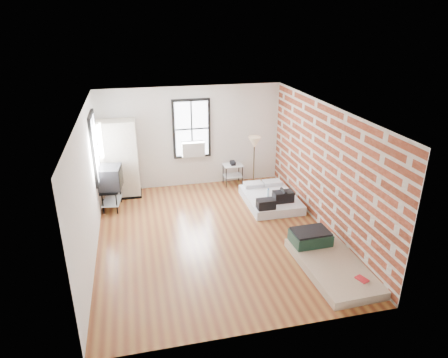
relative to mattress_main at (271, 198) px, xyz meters
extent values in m
plane|color=brown|center=(-1.75, -1.25, -0.15)|extent=(6.00, 6.00, 0.00)
cube|color=silver|center=(-1.75, 1.75, 1.25)|extent=(5.00, 0.01, 2.80)
cube|color=silver|center=(-1.75, -4.25, 1.25)|extent=(5.00, 0.01, 2.80)
cube|color=silver|center=(-4.25, -1.25, 1.25)|extent=(0.01, 6.00, 2.80)
cube|color=brown|center=(0.75, -1.25, 1.25)|extent=(0.02, 6.00, 2.80)
cube|color=white|center=(-1.75, -1.25, 2.65)|extent=(5.00, 6.00, 0.01)
cube|color=white|center=(-1.75, 1.70, 1.50)|extent=(0.90, 0.02, 1.50)
cube|color=black|center=(-2.23, 1.72, 1.50)|extent=(0.07, 0.08, 1.64)
cube|color=black|center=(-1.26, 1.72, 1.50)|extent=(0.07, 0.08, 1.64)
cube|color=black|center=(-1.75, 1.72, 2.29)|extent=(0.90, 0.08, 0.07)
cube|color=black|center=(-1.75, 1.72, 0.72)|extent=(0.90, 0.08, 0.07)
cube|color=black|center=(-1.75, 1.69, 1.50)|extent=(0.04, 0.02, 1.50)
cube|color=black|center=(-1.75, 1.69, 1.50)|extent=(0.90, 0.02, 0.04)
cube|color=beige|center=(-1.75, 1.58, 0.97)|extent=(0.62, 0.30, 0.40)
cube|color=white|center=(-4.20, 0.55, 1.50)|extent=(0.02, 0.90, 1.50)
cube|color=black|center=(-4.22, 0.06, 1.50)|extent=(0.08, 0.07, 1.64)
cube|color=black|center=(-4.22, 1.03, 1.50)|extent=(0.08, 0.07, 1.64)
cube|color=black|center=(-4.22, 0.55, 2.29)|extent=(0.08, 0.90, 0.07)
cube|color=black|center=(-4.22, 0.55, 0.72)|extent=(0.08, 0.90, 0.07)
cube|color=black|center=(-4.19, 0.55, 1.50)|extent=(0.02, 0.04, 1.50)
cube|color=black|center=(-4.19, 0.55, 1.50)|extent=(0.02, 0.90, 0.04)
cube|color=white|center=(0.00, 0.02, -0.04)|extent=(1.26, 1.70, 0.22)
cube|color=white|center=(-0.26, 0.69, 0.13)|extent=(0.49, 0.31, 0.11)
cube|color=white|center=(0.27, 0.69, 0.13)|extent=(0.49, 0.31, 0.11)
cube|color=black|center=(0.18, -0.38, 0.21)|extent=(0.49, 0.29, 0.27)
cylinder|color=black|center=(0.18, -0.38, 0.36)|extent=(0.07, 0.31, 0.07)
cube|color=black|center=(-0.36, -0.65, 0.19)|extent=(0.43, 0.27, 0.23)
cylinder|color=#C6EAFF|center=(-0.09, -0.02, 0.17)|extent=(0.06, 0.06, 0.20)
cylinder|color=#16469D|center=(-0.09, -0.02, 0.28)|extent=(0.03, 0.03, 0.03)
cube|color=tan|center=(0.20, -3.02, -0.07)|extent=(1.17, 2.13, 0.17)
cube|color=#153124|center=(0.07, -2.25, 0.14)|extent=(0.79, 0.58, 0.24)
cube|color=black|center=(0.07, -2.25, 0.28)|extent=(0.75, 0.53, 0.04)
cube|color=#AB1B23|center=(0.45, -3.62, 0.03)|extent=(0.21, 0.26, 0.03)
cube|color=black|center=(-3.75, 1.40, -0.12)|extent=(1.06, 0.63, 0.06)
cube|color=#F3E6CC|center=(-3.75, 1.40, 0.91)|extent=(1.02, 0.58, 2.00)
cylinder|color=black|center=(-0.87, 1.28, 0.14)|extent=(0.02, 0.02, 0.59)
cylinder|color=black|center=(-0.40, 1.29, 0.14)|extent=(0.02, 0.02, 0.59)
cylinder|color=black|center=(-0.88, 1.64, 0.14)|extent=(0.02, 0.02, 0.59)
cylinder|color=black|center=(-0.41, 1.65, 0.14)|extent=(0.02, 0.02, 0.59)
cube|color=silver|center=(-0.64, 1.47, 0.44)|extent=(0.54, 0.44, 0.02)
cube|color=silver|center=(-0.64, 1.47, 0.12)|extent=(0.52, 0.42, 0.02)
cube|color=black|center=(-0.64, 1.47, 0.50)|extent=(0.13, 0.20, 0.11)
cylinder|color=#2F250F|center=(-0.21, 0.86, -0.13)|extent=(0.22, 0.22, 0.03)
cylinder|color=#2F250F|center=(-0.21, 0.86, 0.55)|extent=(0.03, 0.03, 1.35)
cone|color=tan|center=(-0.21, 0.86, 1.27)|extent=(0.34, 0.34, 0.30)
cylinder|color=black|center=(-4.17, 0.35, 0.12)|extent=(0.03, 0.03, 0.55)
cylinder|color=black|center=(-3.84, 0.31, 0.12)|extent=(0.03, 0.03, 0.55)
cylinder|color=black|center=(-4.09, 1.00, 0.12)|extent=(0.03, 0.03, 0.55)
cylinder|color=black|center=(-3.76, 0.96, 0.12)|extent=(0.03, 0.03, 0.55)
cube|color=black|center=(-3.97, 0.65, 0.40)|extent=(0.54, 0.84, 0.03)
cube|color=silver|center=(-3.97, 0.65, 0.07)|extent=(0.51, 0.82, 0.02)
cube|color=black|center=(-3.97, 0.65, 0.69)|extent=(0.63, 0.70, 0.55)
cube|color=black|center=(-3.69, 0.62, 0.69)|extent=(0.09, 0.53, 0.44)
camera|label=1|loc=(-3.27, -8.79, 4.39)|focal=32.00mm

